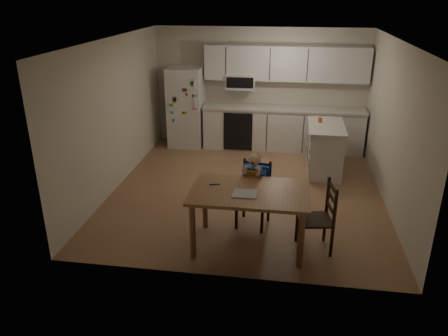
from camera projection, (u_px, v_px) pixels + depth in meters
name	position (u px, v px, depth m)	size (l,w,h in m)	color
room	(251.00, 112.00, 7.50)	(4.52, 5.01, 2.51)	#916745
refrigerator	(186.00, 107.00, 9.40)	(0.72, 0.70, 1.70)	silver
kitchen_run	(282.00, 109.00, 9.18)	(3.37, 0.62, 2.15)	silver
kitchen_island	(324.00, 149.00, 8.11)	(0.65, 1.24, 0.91)	silver
red_cup	(320.00, 120.00, 8.08)	(0.07, 0.07, 0.09)	#D34B24
dining_table	(250.00, 198.00, 5.62)	(1.52, 0.98, 0.81)	brown
napkin	(245.00, 194.00, 5.49)	(0.30, 0.26, 0.01)	#B8B8BD
toddler_spoon	(214.00, 184.00, 5.74)	(0.02, 0.02, 0.12)	blue
chair_booster	(254.00, 181.00, 6.20)	(0.49, 0.49, 1.11)	black
chair_side	(323.00, 213.00, 5.61)	(0.48, 0.48, 0.95)	black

